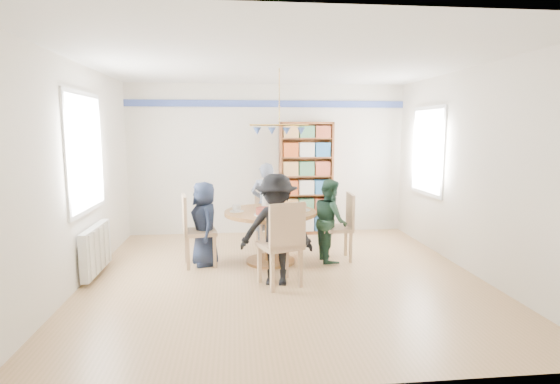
{
  "coord_description": "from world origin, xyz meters",
  "views": [
    {
      "loc": [
        -0.61,
        -5.43,
        1.88
      ],
      "look_at": [
        0.0,
        0.4,
        1.05
      ],
      "focal_mm": 28.0,
      "sensor_mm": 36.0,
      "label": 1
    }
  ],
  "objects": [
    {
      "name": "bookshelf",
      "position": [
        0.68,
        2.34,
        1.0
      ],
      "size": [
        0.96,
        0.29,
        2.03
      ],
      "color": "brown",
      "rests_on": "ground"
    },
    {
      "name": "ground",
      "position": [
        0.0,
        0.0,
        0.0
      ],
      "size": [
        5.0,
        5.0,
        0.0
      ],
      "primitive_type": "plane",
      "color": "tan"
    },
    {
      "name": "room_shell",
      "position": [
        -0.26,
        0.87,
        1.65
      ],
      "size": [
        5.0,
        5.0,
        5.0
      ],
      "color": "white",
      "rests_on": "ground"
    },
    {
      "name": "chair_right",
      "position": [
        0.94,
        0.67,
        0.54
      ],
      "size": [
        0.45,
        0.45,
        0.98
      ],
      "color": "tan",
      "rests_on": "ground"
    },
    {
      "name": "person_left",
      "position": [
        -1.04,
        0.62,
        0.59
      ],
      "size": [
        0.54,
        0.67,
        1.18
      ],
      "primitive_type": "imported",
      "rotation": [
        0.0,
        0.0,
        -1.24
      ],
      "color": "#182035",
      "rests_on": "ground"
    },
    {
      "name": "chair_far",
      "position": [
        -0.08,
        1.68,
        0.46
      ],
      "size": [
        0.42,
        0.42,
        0.84
      ],
      "color": "tan",
      "rests_on": "ground"
    },
    {
      "name": "dining_table",
      "position": [
        -0.11,
        0.62,
        0.56
      ],
      "size": [
        1.3,
        1.3,
        0.75
      ],
      "color": "brown",
      "rests_on": "ground"
    },
    {
      "name": "tableware",
      "position": [
        -0.14,
        0.65,
        0.82
      ],
      "size": [
        1.15,
        1.15,
        0.3
      ],
      "color": "white",
      "rests_on": "dining_table"
    },
    {
      "name": "person_right",
      "position": [
        0.75,
        0.62,
        0.6
      ],
      "size": [
        0.49,
        0.61,
        1.19
      ],
      "primitive_type": "imported",
      "rotation": [
        0.0,
        0.0,
        1.64
      ],
      "color": "#1C3829",
      "rests_on": "ground"
    },
    {
      "name": "chair_left",
      "position": [
        -1.19,
        0.58,
        0.55
      ],
      "size": [
        0.51,
        0.51,
        1.0
      ],
      "color": "tan",
      "rests_on": "ground"
    },
    {
      "name": "radiator",
      "position": [
        -2.42,
        0.3,
        0.35
      ],
      "size": [
        0.12,
        1.0,
        0.6
      ],
      "color": "silver",
      "rests_on": "ground"
    },
    {
      "name": "person_near",
      "position": [
        -0.11,
        -0.27,
        0.68
      ],
      "size": [
        0.96,
        0.66,
        1.36
      ],
      "primitive_type": "imported",
      "rotation": [
        0.0,
        0.0,
        -0.19
      ],
      "color": "black",
      "rests_on": "ground"
    },
    {
      "name": "chair_near",
      "position": [
        -0.05,
        -0.39,
        0.58
      ],
      "size": [
        0.59,
        0.59,
        1.05
      ],
      "color": "tan",
      "rests_on": "ground"
    },
    {
      "name": "person_far",
      "position": [
        -0.1,
        1.56,
        0.68
      ],
      "size": [
        0.55,
        0.42,
        1.36
      ],
      "primitive_type": "imported",
      "rotation": [
        0.0,
        0.0,
        2.94
      ],
      "color": "gray",
      "rests_on": "ground"
    }
  ]
}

